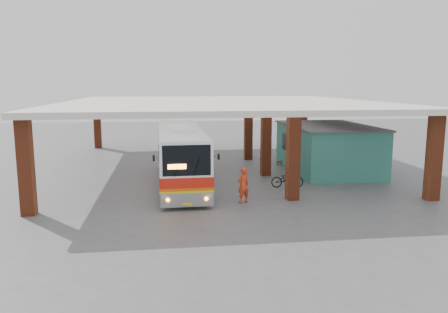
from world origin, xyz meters
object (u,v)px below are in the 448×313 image
motorcycle (287,179)px  pedestrian (243,185)px  coach_bus (181,154)px  red_chair (281,160)px

motorcycle → pedestrian: 4.20m
coach_bus → red_chair: coach_bus is taller
red_chair → motorcycle: bearing=-104.4°
motorcycle → red_chair: bearing=-7.7°
pedestrian → red_chair: 10.81m
red_chair → coach_bus: bearing=-148.3°
motorcycle → red_chair: motorcycle is taller
motorcycle → red_chair: (1.50, 6.94, -0.13)m
coach_bus → red_chair: (7.45, 5.02, -1.37)m
coach_bus → motorcycle: (5.95, -1.93, -1.24)m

